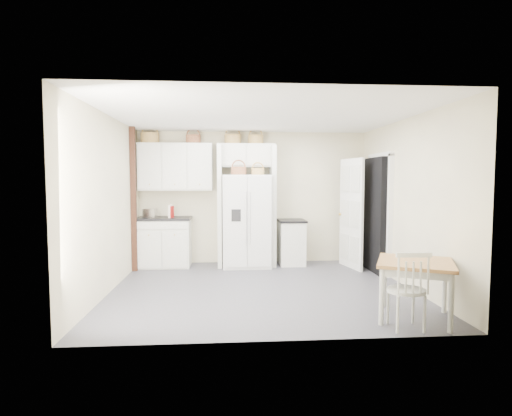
{
  "coord_description": "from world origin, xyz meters",
  "views": [
    {
      "loc": [
        -0.52,
        -5.96,
        1.65
      ],
      "look_at": [
        -0.06,
        0.4,
        1.2
      ],
      "focal_mm": 28.0,
      "sensor_mm": 36.0,
      "label": 1
    }
  ],
  "objects": [
    {
      "name": "basket_bridge_a",
      "position": [
        -0.4,
        1.83,
        2.44
      ],
      "size": [
        0.32,
        0.32,
        0.18
      ],
      "primitive_type": "cylinder",
      "color": "#A37533",
      "rests_on": "bridge_cabinet"
    },
    {
      "name": "fridge_panel_left",
      "position": [
        -0.66,
        1.7,
        1.15
      ],
      "size": [
        0.08,
        0.6,
        2.3
      ],
      "primitive_type": "cube",
      "color": "silver",
      "rests_on": "floor"
    },
    {
      "name": "refrigerator",
      "position": [
        -0.15,
        1.62,
        0.87
      ],
      "size": [
        0.9,
        0.73,
        1.75
      ],
      "primitive_type": "cube",
      "color": "silver",
      "rests_on": "floor"
    },
    {
      "name": "fridge_panel_right",
      "position": [
        0.36,
        1.7,
        1.15
      ],
      "size": [
        0.08,
        0.6,
        2.3
      ],
      "primitive_type": "cube",
      "color": "silver",
      "rests_on": "floor"
    },
    {
      "name": "base_cab_left",
      "position": [
        -1.72,
        1.7,
        0.45
      ],
      "size": [
        0.97,
        0.61,
        0.9
      ],
      "primitive_type": "cube",
      "color": "silver",
      "rests_on": "floor"
    },
    {
      "name": "floor",
      "position": [
        0.0,
        0.0,
        0.0
      ],
      "size": [
        4.5,
        4.5,
        0.0
      ],
      "primitive_type": "plane",
      "color": "#4A4955",
      "rests_on": "ground"
    },
    {
      "name": "wall_back",
      "position": [
        0.0,
        2.0,
        1.3
      ],
      "size": [
        4.5,
        0.0,
        4.5
      ],
      "primitive_type": "plane",
      "rotation": [
        1.57,
        0.0,
        0.0
      ],
      "color": "#B8AC94",
      "rests_on": "floor"
    },
    {
      "name": "counter_left",
      "position": [
        -1.72,
        1.7,
        0.92
      ],
      "size": [
        1.01,
        0.66,
        0.04
      ],
      "primitive_type": "cube",
      "color": "black",
      "rests_on": "base_cab_left"
    },
    {
      "name": "basket_fridge_b",
      "position": [
        0.06,
        1.52,
        1.81
      ],
      "size": [
        0.24,
        0.24,
        0.13
      ],
      "primitive_type": "cylinder",
      "color": "#A37533",
      "rests_on": "refrigerator"
    },
    {
      "name": "trim_post",
      "position": [
        -2.2,
        1.35,
        1.3
      ],
      "size": [
        0.09,
        0.09,
        2.6
      ],
      "primitive_type": "cube",
      "color": "#401F12",
      "rests_on": "floor"
    },
    {
      "name": "basket_upper_a",
      "position": [
        -1.98,
        1.83,
        2.45
      ],
      "size": [
        0.34,
        0.34,
        0.19
      ],
      "primitive_type": "cylinder",
      "color": "#A37533",
      "rests_on": "upper_cabinet"
    },
    {
      "name": "cookbook_cream",
      "position": [
        -1.59,
        1.62,
        1.06
      ],
      "size": [
        0.06,
        0.17,
        0.24
      ],
      "primitive_type": "cube",
      "rotation": [
        0.0,
        0.0,
        -0.17
      ],
      "color": "white",
      "rests_on": "counter_left"
    },
    {
      "name": "doorway_void",
      "position": [
        2.16,
        1.0,
        1.02
      ],
      "size": [
        0.18,
        0.85,
        2.05
      ],
      "primitive_type": "cube",
      "color": "black",
      "rests_on": "floor"
    },
    {
      "name": "wall_left",
      "position": [
        -2.25,
        0.0,
        1.3
      ],
      "size": [
        0.0,
        4.0,
        4.0
      ],
      "primitive_type": "plane",
      "rotation": [
        1.57,
        0.0,
        1.57
      ],
      "color": "#B8AC94",
      "rests_on": "floor"
    },
    {
      "name": "base_cab_right",
      "position": [
        0.73,
        1.7,
        0.42
      ],
      "size": [
        0.48,
        0.57,
        0.84
      ],
      "primitive_type": "cube",
      "color": "silver",
      "rests_on": "floor"
    },
    {
      "name": "basket_bridge_b",
      "position": [
        0.04,
        1.83,
        2.43
      ],
      "size": [
        0.3,
        0.3,
        0.17
      ],
      "primitive_type": "cylinder",
      "color": "#A37533",
      "rests_on": "bridge_cabinet"
    },
    {
      "name": "bridge_cabinet",
      "position": [
        -0.15,
        1.83,
        2.12
      ],
      "size": [
        1.12,
        0.34,
        0.45
      ],
      "primitive_type": "cube",
      "color": "silver",
      "rests_on": "wall_back"
    },
    {
      "name": "basket_upper_c",
      "position": [
        -1.16,
        1.83,
        2.43
      ],
      "size": [
        0.28,
        0.28,
        0.16
      ],
      "primitive_type": "cylinder",
      "color": "#5F291E",
      "rests_on": "upper_cabinet"
    },
    {
      "name": "cookbook_red",
      "position": [
        -1.56,
        1.62,
        1.05
      ],
      "size": [
        0.07,
        0.15,
        0.22
      ],
      "primitive_type": "cube",
      "rotation": [
        0.0,
        0.0,
        -0.24
      ],
      "color": "maroon",
      "rests_on": "counter_left"
    },
    {
      "name": "door_slab",
      "position": [
        1.8,
        1.33,
        1.02
      ],
      "size": [
        0.21,
        0.79,
        2.05
      ],
      "primitive_type": "cube",
      "rotation": [
        0.0,
        0.0,
        -1.36
      ],
      "color": "white",
      "rests_on": "floor"
    },
    {
      "name": "wall_right",
      "position": [
        2.25,
        0.0,
        1.3
      ],
      "size": [
        0.0,
        4.0,
        4.0
      ],
      "primitive_type": "plane",
      "rotation": [
        1.57,
        0.0,
        -1.57
      ],
      "color": "#B8AC94",
      "rests_on": "floor"
    },
    {
      "name": "upper_cabinet",
      "position": [
        -1.5,
        1.83,
        1.9
      ],
      "size": [
        1.4,
        0.34,
        0.9
      ],
      "primitive_type": "cube",
      "color": "silver",
      "rests_on": "wall_back"
    },
    {
      "name": "windsor_chair",
      "position": [
        1.46,
        -1.75,
        0.43
      ],
      "size": [
        0.43,
        0.4,
        0.86
      ],
      "primitive_type": "cube",
      "rotation": [
        0.0,
        0.0,
        -0.04
      ],
      "color": "silver",
      "rests_on": "floor"
    },
    {
      "name": "basket_fridge_a",
      "position": [
        -0.3,
        1.52,
        1.82
      ],
      "size": [
        0.28,
        0.28,
        0.15
      ],
      "primitive_type": "cylinder",
      "color": "#5F291E",
      "rests_on": "refrigerator"
    },
    {
      "name": "counter_right",
      "position": [
        0.73,
        1.7,
        0.86
      ],
      "size": [
        0.52,
        0.61,
        0.04
      ],
      "primitive_type": "cube",
      "color": "black",
      "rests_on": "base_cab_right"
    },
    {
      "name": "ceiling",
      "position": [
        0.0,
        0.0,
        2.6
      ],
      "size": [
        4.5,
        4.5,
        0.0
      ],
      "primitive_type": "plane",
      "color": "white",
      "rests_on": "wall_back"
    },
    {
      "name": "toaster",
      "position": [
        -1.97,
        1.65,
        1.03
      ],
      "size": [
        0.27,
        0.19,
        0.17
      ],
      "primitive_type": "cube",
      "rotation": [
        0.0,
        0.0,
        -0.23
      ],
      "color": "silver",
      "rests_on": "counter_left"
    },
    {
      "name": "dining_table",
      "position": [
        1.7,
        -1.45,
        0.35
      ],
      "size": [
        1.1,
        1.1,
        0.69
      ],
      "primitive_type": "cube",
      "rotation": [
        0.0,
        0.0,
        -0.43
      ],
      "color": "brown",
      "rests_on": "floor"
    }
  ]
}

